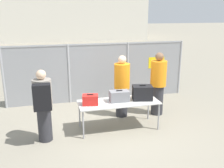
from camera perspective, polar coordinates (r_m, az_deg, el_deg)
The scene contains 11 objects.
ground_plane at distance 6.69m, azimuth 1.28°, elevation -10.12°, with size 120.00×120.00×0.00m, color gray.
fence_section at distance 8.50m, azimuth -2.84°, elevation 3.01°, with size 6.16×0.07×1.97m.
inspection_table at distance 6.44m, azimuth 1.54°, elevation -4.45°, with size 2.07×0.80×0.74m.
suitcase_red at distance 6.21m, azimuth -4.97°, elevation -3.61°, with size 0.43×0.33×0.27m.
suitcase_grey at distance 6.41m, azimuth 1.68°, elevation -2.78°, with size 0.51×0.30×0.30m.
suitcase_black at distance 6.56m, azimuth 6.94°, elevation -1.98°, with size 0.57×0.44×0.40m.
traveler_hooded at distance 5.91m, azimuth -15.48°, elevation -4.35°, with size 0.43×0.66×1.73m.
security_worker_near at distance 7.16m, azimuth 2.27°, elevation -0.35°, with size 0.45×0.45×1.80m.
security_worker_far at distance 7.42m, azimuth 10.49°, elevation 0.21°, with size 0.46×0.46×1.86m.
utility_trailer at distance 11.08m, azimuth -0.28°, elevation 2.56°, with size 4.47×2.04×0.61m.
distant_hangar at distance 30.71m, azimuth -9.81°, elevation 15.54°, with size 16.17×8.98×5.59m.
Camera 1 is at (-1.65, -5.77, 2.95)m, focal length 40.00 mm.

